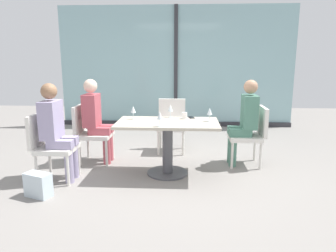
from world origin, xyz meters
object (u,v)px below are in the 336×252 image
person_far_left (96,117)px  handbag_0 (38,185)px  cell_phone_on_table (191,117)px  coffee_cup (185,116)px  chair_far_right (252,132)px  chair_near_window (172,122)px  wine_glass_1 (170,108)px  chair_far_left (89,130)px  wine_glass_2 (133,110)px  dining_table_main (168,136)px  wine_glass_0 (210,112)px  chair_side_end (49,143)px  person_side_end (56,127)px  person_far_right (245,118)px  wine_glass_3 (160,116)px

person_far_left → handbag_0: (-0.34, -1.28, -0.56)m
cell_phone_on_table → coffee_cup: bearing=-150.3°
chair_far_right → chair_near_window: bearing=149.9°
chair_near_window → wine_glass_1: (0.02, -0.85, 0.37)m
chair_far_left → cell_phone_on_table: (1.53, -0.14, 0.24)m
chair_far_right → wine_glass_2: 1.76m
dining_table_main → wine_glass_0: (0.56, 0.06, 0.32)m
wine_glass_2 → chair_side_end: bearing=-155.7°
person_side_end → coffee_cup: size_ratio=14.00×
chair_far_right → person_side_end: size_ratio=0.69×
dining_table_main → chair_far_right: size_ratio=1.56×
person_side_end → coffee_cup: bearing=18.0°
wine_glass_1 → wine_glass_2: same height
chair_side_end → wine_glass_2: size_ratio=4.70×
person_side_end → cell_phone_on_table: 1.82m
chair_far_left → person_far_right: size_ratio=0.69×
chair_near_window → wine_glass_0: (0.56, -1.09, 0.37)m
cell_phone_on_table → person_side_end: bearing=-172.8°
coffee_cup → cell_phone_on_table: bearing=42.2°
chair_side_end → wine_glass_2: bearing=24.3°
wine_glass_2 → coffee_cup: wine_glass_2 is taller
handbag_0 → person_side_end: bearing=106.7°
coffee_cup → handbag_0: size_ratio=0.30×
dining_table_main → chair_side_end: (-1.51, -0.30, -0.04)m
person_far_left → wine_glass_3: size_ratio=6.81×
dining_table_main → person_far_right: (1.10, 0.45, 0.16)m
wine_glass_3 → wine_glass_2: bearing=131.6°
chair_side_end → wine_glass_3: wine_glass_3 is taller
chair_far_right → cell_phone_on_table: chair_far_right is taller
wine_glass_0 → wine_glass_1: size_ratio=1.00×
chair_far_left → wine_glass_3: 1.41m
chair_near_window → wine_glass_1: bearing=-88.5°
chair_side_end → wine_glass_3: (1.43, 0.00, 0.37)m
dining_table_main → person_far_right: person_far_right is taller
person_far_right → coffee_cup: 0.91m
wine_glass_1 → handbag_0: 1.98m
wine_glass_1 → person_far_left: bearing=172.6°
chair_far_right → cell_phone_on_table: size_ratio=6.04×
person_far_right → handbag_0: (-2.54, -1.28, -0.56)m
wine_glass_1 → wine_glass_3: same height
wine_glass_0 → wine_glass_1: 0.59m
chair_far_right → wine_glass_2: bearing=-170.2°
person_side_end → coffee_cup: (1.62, 0.53, 0.08)m
chair_far_left → chair_near_window: same height
wine_glass_0 → wine_glass_3: size_ratio=1.00×
wine_glass_1 → wine_glass_3: (-0.10, -0.61, 0.00)m
person_side_end → wine_glass_1: bearing=23.2°
chair_far_right → cell_phone_on_table: bearing=-171.0°
wine_glass_2 → chair_near_window: bearing=64.0°
dining_table_main → handbag_0: dining_table_main is taller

